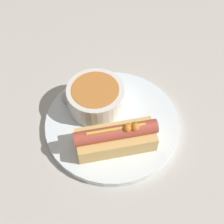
{
  "coord_description": "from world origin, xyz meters",
  "views": [
    {
      "loc": [
        0.04,
        -0.36,
        0.54
      ],
      "look_at": [
        0.0,
        0.0,
        0.05
      ],
      "focal_mm": 50.0,
      "sensor_mm": 36.0,
      "label": 1
    }
  ],
  "objects": [
    {
      "name": "ground_plane",
      "position": [
        0.0,
        0.0,
        0.0
      ],
      "size": [
        4.0,
        4.0,
        0.0
      ],
      "primitive_type": "plane",
      "color": "#BCB7AD"
    },
    {
      "name": "soup_bowl",
      "position": [
        -0.04,
        0.04,
        0.04
      ],
      "size": [
        0.12,
        0.12,
        0.05
      ],
      "color": "silver",
      "rests_on": "dinner_plate"
    },
    {
      "name": "spoon",
      "position": [
        -0.08,
        0.03,
        0.02
      ],
      "size": [
        0.13,
        0.14,
        0.01
      ],
      "rotation": [
        0.0,
        0.0,
        2.29
      ],
      "color": "#B7B7BC",
      "rests_on": "dinner_plate"
    },
    {
      "name": "hot_dog",
      "position": [
        0.01,
        -0.05,
        0.04
      ],
      "size": [
        0.16,
        0.1,
        0.06
      ],
      "rotation": [
        0.0,
        0.0,
        0.31
      ],
      "color": "#DBAD60",
      "rests_on": "dinner_plate"
    },
    {
      "name": "dinner_plate",
      "position": [
        0.0,
        0.0,
        0.01
      ],
      "size": [
        0.27,
        0.27,
        0.01
      ],
      "color": "white",
      "rests_on": "ground_plane"
    }
  ]
}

